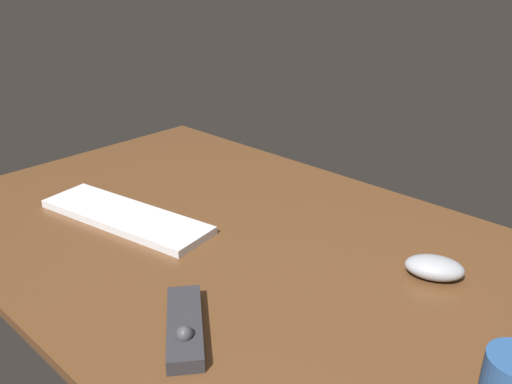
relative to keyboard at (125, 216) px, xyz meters
The scene contains 4 objects.
desk 27.58cm from the keyboard, 22.23° to the left, with size 140.00×84.00×2.00cm, color brown.
keyboard is the anchor object (origin of this frame).
computer_mouse 62.98cm from the keyboard, 22.67° to the left, with size 10.07×6.27×3.92cm, color #999EA5.
media_remote 41.10cm from the keyboard, 21.85° to the right, with size 17.11×15.24×3.92cm.
Camera 1 is at (64.04, -64.87, 53.61)cm, focal length 37.27 mm.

